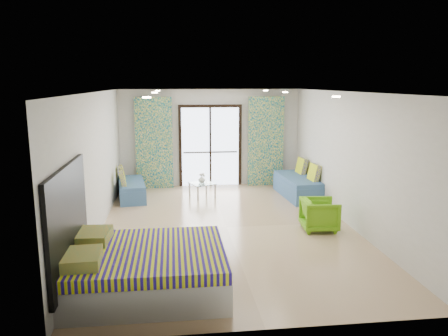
{
  "coord_description": "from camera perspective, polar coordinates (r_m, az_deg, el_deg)",
  "views": [
    {
      "loc": [
        -1.05,
        -8.36,
        2.88
      ],
      "look_at": [
        -0.01,
        0.37,
        1.15
      ],
      "focal_mm": 35.0,
      "sensor_mm": 36.0,
      "label": 1
    }
  ],
  "objects": [
    {
      "name": "downlight_e",
      "position": [
        11.37,
        -8.68,
        9.94
      ],
      "size": [
        0.12,
        0.12,
        0.02
      ],
      "primitive_type": "cylinder",
      "color": "#FFE0B2",
      "rests_on": "ceiling"
    },
    {
      "name": "wall_left",
      "position": [
        8.62,
        -16.35,
        0.45
      ],
      "size": [
        0.01,
        7.5,
        2.7
      ],
      "primitive_type": null,
      "color": "silver",
      "rests_on": "ground"
    },
    {
      "name": "downlight_c",
      "position": [
        9.37,
        -9.06,
        9.71
      ],
      "size": [
        0.12,
        0.12,
        0.02
      ],
      "primitive_type": "cylinder",
      "color": "#FFE0B2",
      "rests_on": "ceiling"
    },
    {
      "name": "downlight_d",
      "position": [
        9.68,
        7.99,
        9.78
      ],
      "size": [
        0.12,
        0.12,
        0.02
      ],
      "primitive_type": "cylinder",
      "color": "#FFE0B2",
      "rests_on": "ceiling"
    },
    {
      "name": "bed",
      "position": [
        6.35,
        -10.35,
        -12.85
      ],
      "size": [
        2.2,
        1.79,
        0.76
      ],
      "color": "silver",
      "rests_on": "floor"
    },
    {
      "name": "coffee_table",
      "position": [
        11.1,
        -2.86,
        -2.19
      ],
      "size": [
        0.73,
        0.73,
        0.64
      ],
      "rotation": [
        0.0,
        0.0,
        0.4
      ],
      "color": "silver",
      "rests_on": "floor"
    },
    {
      "name": "curtain_left",
      "position": [
        12.05,
        -9.11,
        3.21
      ],
      "size": [
        1.0,
        0.1,
        2.5
      ],
      "primitive_type": "cube",
      "color": "silver",
      "rests_on": "floor"
    },
    {
      "name": "ceiling",
      "position": [
        8.43,
        0.37,
        9.9
      ],
      "size": [
        5.0,
        7.5,
        0.01
      ],
      "primitive_type": null,
      "color": "silver",
      "rests_on": "ground"
    },
    {
      "name": "wall_right",
      "position": [
        9.21,
        15.99,
        1.13
      ],
      "size": [
        0.01,
        7.5,
        2.7
      ],
      "primitive_type": null,
      "color": "silver",
      "rests_on": "ground"
    },
    {
      "name": "vase",
      "position": [
        11.13,
        -2.92,
        -1.46
      ],
      "size": [
        0.24,
        0.24,
        0.18
      ],
      "primitive_type": "imported",
      "rotation": [
        0.0,
        0.0,
        -0.38
      ],
      "color": "white",
      "rests_on": "coffee_table"
    },
    {
      "name": "headboard",
      "position": [
        6.24,
        -19.66,
        -6.59
      ],
      "size": [
        0.06,
        2.1,
        1.5
      ],
      "primitive_type": "cube",
      "color": "black",
      "rests_on": "floor"
    },
    {
      "name": "daybed_right",
      "position": [
        11.32,
        9.66,
        -2.28
      ],
      "size": [
        0.85,
        1.91,
        0.92
      ],
      "rotation": [
        0.0,
        0.0,
        0.06
      ],
      "color": "#3A5E8B",
      "rests_on": "floor"
    },
    {
      "name": "balcony_rail",
      "position": [
        12.29,
        -1.8,
        2.08
      ],
      "size": [
        1.52,
        0.03,
        0.04
      ],
      "primitive_type": "cube",
      "color": "#595451",
      "rests_on": "balcony_door"
    },
    {
      "name": "daybed_left",
      "position": [
        11.25,
        -12.03,
        -2.68
      ],
      "size": [
        0.82,
        1.65,
        0.78
      ],
      "rotation": [
        0.0,
        0.0,
        0.13
      ],
      "color": "#3A5E8B",
      "rests_on": "floor"
    },
    {
      "name": "wall_back",
      "position": [
        12.25,
        -1.82,
        3.94
      ],
      "size": [
        5.0,
        0.01,
        2.7
      ],
      "primitive_type": null,
      "color": "silver",
      "rests_on": "ground"
    },
    {
      "name": "curtain_right",
      "position": [
        12.32,
        5.47,
        3.47
      ],
      "size": [
        1.0,
        0.1,
        2.5
      ],
      "primitive_type": "cube",
      "color": "silver",
      "rests_on": "floor"
    },
    {
      "name": "armchair",
      "position": [
        8.86,
        12.38,
        -5.78
      ],
      "size": [
        0.67,
        0.71,
        0.69
      ],
      "primitive_type": "imported",
      "rotation": [
        0.0,
        0.0,
        1.5
      ],
      "color": "#67B217",
      "rests_on": "floor"
    },
    {
      "name": "balcony_door",
      "position": [
        12.24,
        -1.8,
        3.5
      ],
      "size": [
        1.76,
        0.08,
        2.28
      ],
      "color": "black",
      "rests_on": "floor"
    },
    {
      "name": "wall_front",
      "position": [
        4.97,
        5.77,
        -6.85
      ],
      "size": [
        5.0,
        0.01,
        2.7
      ],
      "primitive_type": null,
      "color": "silver",
      "rests_on": "ground"
    },
    {
      "name": "downlight_b",
      "position": [
        6.82,
        14.44,
        9.02
      ],
      "size": [
        0.12,
        0.12,
        0.02
      ],
      "primitive_type": "cylinder",
      "color": "#FFE0B2",
      "rests_on": "ceiling"
    },
    {
      "name": "downlight_a",
      "position": [
        6.38,
        -10.06,
        9.07
      ],
      "size": [
        0.12,
        0.12,
        0.02
      ],
      "primitive_type": "cylinder",
      "color": "#FFE0B2",
      "rests_on": "ceiling"
    },
    {
      "name": "downlight_f",
      "position": [
        11.63,
        5.47,
        10.04
      ],
      "size": [
        0.12,
        0.12,
        0.02
      ],
      "primitive_type": "cylinder",
      "color": "#FFE0B2",
      "rests_on": "ceiling"
    },
    {
      "name": "floor",
      "position": [
        8.91,
        0.35,
        -7.74
      ],
      "size": [
        5.0,
        7.5,
        0.01
      ],
      "primitive_type": null,
      "color": "tan",
      "rests_on": "ground"
    },
    {
      "name": "switch_plate",
      "position": [
        7.42,
        -17.64,
        -3.69
      ],
      "size": [
        0.02,
        0.1,
        0.1
      ],
      "primitive_type": "cube",
      "color": "silver",
      "rests_on": "wall_left"
    }
  ]
}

